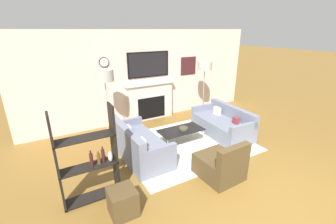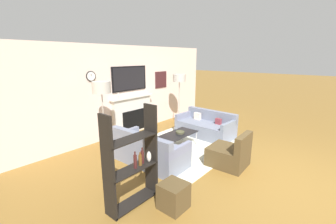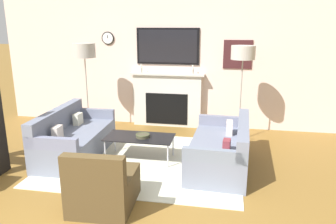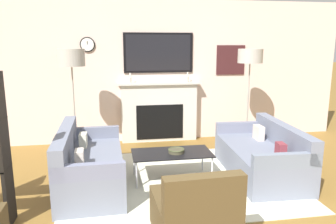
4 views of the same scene
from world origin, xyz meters
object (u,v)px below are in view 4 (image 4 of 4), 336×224
Objects in this scene: decorative_bowl at (176,151)px; floor_lamp_left at (71,59)px; coffee_table at (172,154)px; couch_left at (88,166)px; floor_lamp_right at (250,57)px; couch_right at (262,157)px; armchair at (194,216)px.

decorative_bowl is 2.28m from floor_lamp_left.
decorative_bowl reaches higher than coffee_table.
coffee_table is 4.85× the size of decorative_bowl.
couch_left reaches higher than coffee_table.
floor_lamp_right is (2.75, 1.26, 1.36)m from couch_left.
couch_right is 1.89m from floor_lamp_right.
floor_lamp_left reaches higher than couch_right.
couch_right is at bearing -0.94° from decorative_bowl.
coffee_table is 2.39m from floor_lamp_right.
floor_lamp_left is (-1.48, 1.24, 1.21)m from decorative_bowl.
decorative_bowl is 0.13× the size of floor_lamp_left.
couch_right is at bearing -1.84° from coffee_table.
floor_lamp_left is (-1.37, 2.70, 1.38)m from armchair.
couch_left is at bearing 126.87° from armchair.
armchair is at bearing -94.35° from decorative_bowl.
coffee_table is at bearing 2.16° from couch_left.
couch_right is 2.12× the size of armchair.
floor_lamp_left is (-0.29, 1.26, 1.36)m from couch_left.
couch_right reaches higher than coffee_table.
floor_lamp_right reaches higher than decorative_bowl.
couch_left reaches higher than armchair.
coffee_table is at bearing -40.53° from floor_lamp_left.
coffee_table is 0.61× the size of floor_lamp_right.
armchair is at bearing -92.04° from coffee_table.
coffee_table is at bearing 87.96° from armchair.
decorative_bowl is at bearing 179.06° from couch_right.
couch_right is 2.00m from armchair.
couch_left is 1.87m from floor_lamp_left.
couch_left is at bearing -77.20° from floor_lamp_left.
floor_lamp_left reaches higher than decorative_bowl.
armchair is 3.64× the size of decorative_bowl.
floor_lamp_left is at bearing 116.87° from armchair.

